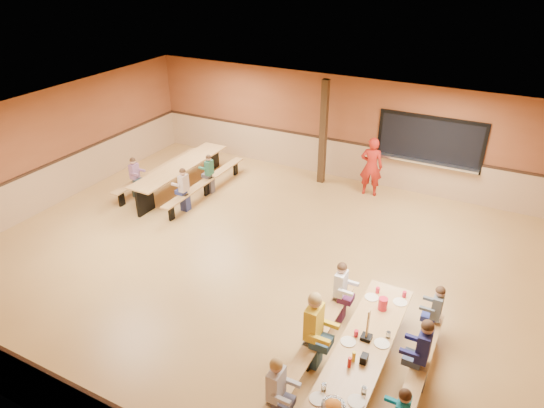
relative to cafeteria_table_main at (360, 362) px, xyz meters
The scene contains 22 objects.
ground 3.96m from the cafeteria_table_main, 143.96° to the left, with size 12.00×12.00×0.00m, color #A3773D.
room_envelope 3.93m from the cafeteria_table_main, 143.96° to the left, with size 12.04×10.04×3.02m.
kitchen_pass_through 7.35m from the cafeteria_table_main, 94.50° to the left, with size 2.78×0.28×1.38m.
structural_post 7.57m from the cafeteria_table_main, 116.69° to the left, with size 0.18×0.18×3.00m, color black.
cafeteria_table_main is the anchor object (origin of this frame).
cafeteria_table_second 8.01m from the cafeteria_table_main, 146.42° to the left, with size 1.91×3.70×0.74m.
seated_child_white_left 1.45m from the cafeteria_table_main, 124.85° to the right, with size 0.39×0.32×1.25m, color silver, non-canonical shape.
seated_adult_yellow 0.85m from the cafeteria_table_main, behind, with size 0.47×0.38×1.41m, color gold, non-canonical shape.
seated_child_grey_left 1.59m from the cafeteria_table_main, 121.27° to the left, with size 0.37×0.31×1.22m, color white, non-canonical shape.
seated_child_navy_right 0.95m from the cafeteria_table_main, 28.73° to the left, with size 0.41×0.33×1.29m, color #1B1B52, non-canonical shape.
seated_child_char_right 1.76m from the cafeteria_table_main, 61.98° to the left, with size 0.34×0.28×1.16m, color #565E61, non-canonical shape.
seated_child_purple_sec 8.27m from the cafeteria_table_main, 155.10° to the left, with size 0.33×0.27×1.13m, color #835576, non-canonical shape.
seated_child_green_sec 7.46m from the cafeteria_table_main, 141.68° to the left, with size 0.32×0.26×1.11m, color #29664A, non-canonical shape.
seated_child_tan_sec 6.80m from the cafeteria_table_main, 149.34° to the left, with size 0.35×0.28×1.16m, color #BCA393, non-canonical shape.
standing_woman 6.84m from the cafeteria_table_main, 105.95° to the left, with size 0.61×0.40×1.66m, color #A91E13.
punch_pitcher 1.14m from the cafeteria_table_main, 89.34° to the left, with size 0.16×0.16×0.22m, color red.
chip_bowl 1.22m from the cafeteria_table_main, 89.52° to the right, with size 0.32×0.32×0.15m, color orange, non-canonical shape.
napkin_dispenser 0.35m from the cafeteria_table_main, 59.56° to the right, with size 0.10×0.14×0.13m, color black.
condiment_mustard 0.38m from the cafeteria_table_main, 100.41° to the right, with size 0.06×0.06×0.17m, color yellow.
condiment_ketchup 0.47m from the cafeteria_table_main, 99.06° to the right, with size 0.06×0.06×0.17m, color #B2140F.
table_paddle 0.46m from the cafeteria_table_main, 92.12° to the left, with size 0.16×0.16×0.56m.
place_settings 0.27m from the cafeteria_table_main, 90.00° to the left, with size 0.65×3.30×0.11m, color beige, non-canonical shape.
Camera 1 is at (4.46, -7.69, 6.12)m, focal length 32.00 mm.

